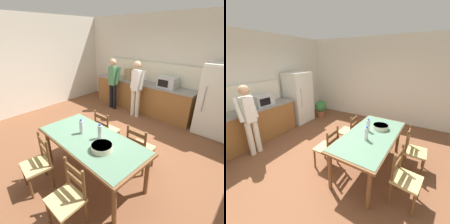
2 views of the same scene
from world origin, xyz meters
The scene contains 16 objects.
ground_plane centered at (0.00, 0.00, 0.00)m, with size 8.32×8.32×0.00m, color brown.
wall_back centered at (0.00, 2.66, 1.45)m, with size 6.52×0.12×2.90m, color silver.
wall_right centered at (3.26, 0.00, 1.45)m, with size 0.12×5.20×2.90m, color silver.
kitchen_counter centered at (-0.66, 2.23, 0.47)m, with size 3.42×0.66×0.94m.
refrigerator centered at (1.55, 2.19, 0.87)m, with size 0.80×0.73×1.75m.
microwave centered at (0.21, 2.21, 1.09)m, with size 0.50×0.39×0.30m.
dining_table centered at (0.44, -0.86, 0.70)m, with size 2.02×1.00×0.78m.
bottle_near_centre centered at (0.19, -0.85, 0.91)m, with size 0.07×0.07×0.27m.
bottle_off_centre centered at (0.54, -0.75, 0.91)m, with size 0.07×0.07×0.27m.
serving_bowl centered at (0.78, -0.95, 0.83)m, with size 0.32×0.32×0.09m.
chair_side_far_right centered at (0.92, -0.14, 0.44)m, with size 0.43×0.41×0.91m.
chair_side_far_left centered at (0.03, -0.10, 0.44)m, with size 0.42×0.40×0.91m.
chair_side_near_right centered at (0.84, -1.63, 0.44)m, with size 0.42×0.40×0.91m.
chair_side_near_left centered at (-0.04, -1.59, 0.44)m, with size 0.47×0.46×0.91m.
person_at_counter centered at (-0.49, 1.69, 0.94)m, with size 0.42×0.29×1.67m.
potted_plant centered at (2.23, 1.76, 0.39)m, with size 0.44×0.44×0.67m.
Camera 2 is at (-2.14, -1.65, 2.20)m, focal length 24.00 mm.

